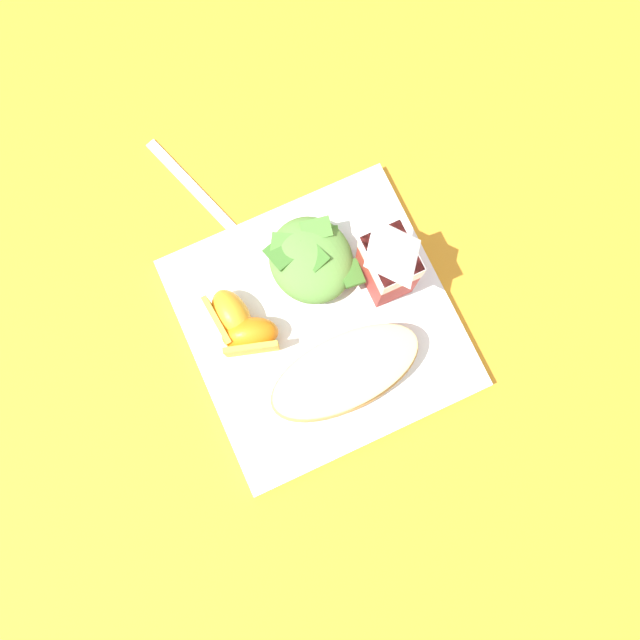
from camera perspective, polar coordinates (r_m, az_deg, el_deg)
name	(u,v)px	position (r m, az deg, el deg)	size (l,w,h in m)	color
ground	(320,324)	(0.70, 0.00, -0.41)	(3.00, 3.00, 0.00)	orange
white_plate	(320,323)	(0.69, 0.00, -0.29)	(0.28, 0.28, 0.02)	white
cheesy_pizza_bread	(343,374)	(0.65, 2.08, -4.92)	(0.08, 0.17, 0.04)	tan
green_salad_pile	(311,259)	(0.67, -0.81, 5.57)	(0.10, 0.09, 0.04)	#5B8E3D
milk_carton	(389,262)	(0.64, 6.33, 5.29)	(0.06, 0.04, 0.11)	#B7332D
orange_wedge_front	(230,316)	(0.67, -8.22, 0.37)	(0.06, 0.04, 0.04)	orange
orange_wedge_middle	(250,336)	(0.66, -6.41, -1.47)	(0.05, 0.07, 0.04)	orange
metal_fork	(211,206)	(0.74, -9.93, 10.21)	(0.18, 0.08, 0.01)	silver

